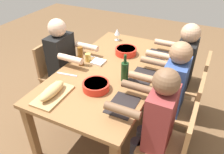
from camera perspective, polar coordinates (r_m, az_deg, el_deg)
name	(u,v)px	position (r m, az deg, el deg)	size (l,w,h in m)	color
ground_plane	(112,118)	(2.92, 0.00, -10.36)	(8.00, 8.00, 0.00)	brown
dining_table	(112,74)	(2.50, 0.00, 0.66)	(1.86, 1.03, 0.74)	olive
chair_near_right	(193,83)	(2.85, 20.00, -1.44)	(0.40, 0.40, 0.85)	#9E7044
diner_near_right	(181,64)	(2.75, 17.14, 3.16)	(0.41, 0.53, 1.20)	#2D2D38
chair_far_center	(55,71)	(3.00, -14.46, 1.55)	(0.40, 0.40, 0.85)	#9E7044
diner_far_center	(64,59)	(2.79, -12.13, 4.42)	(0.41, 0.53, 1.20)	#2D2D38
chair_near_left	(173,144)	(2.07, 15.35, -16.25)	(0.40, 0.40, 0.85)	#9E7044
diner_near_left	(155,119)	(1.93, 10.95, -10.59)	(0.41, 0.53, 1.20)	#2D2D38
chair_near_center	(185,108)	(2.44, 18.09, -7.66)	(0.40, 0.40, 0.85)	#9E7044
diner_near_center	(170,87)	(2.32, 14.61, -2.50)	(0.41, 0.53, 1.20)	#2D2D38
serving_bowl_fruit	(126,51)	(2.75, 3.60, 6.72)	(0.26, 0.26, 0.08)	red
serving_bowl_salad	(96,85)	(2.13, -4.13, -2.18)	(0.26, 0.26, 0.07)	red
cutting_board	(53,95)	(2.12, -14.85, -4.56)	(0.40, 0.22, 0.02)	tan
bread_loaf	(52,91)	(2.09, -15.07, -3.37)	(0.32, 0.11, 0.09)	tan
wine_bottle	(125,71)	(2.22, 3.27, 1.52)	(0.08, 0.08, 0.29)	#193819
beer_bottle	(81,56)	(2.50, -8.03, 5.29)	(0.06, 0.06, 0.22)	brown
wine_glass	(117,32)	(3.09, 1.33, 11.36)	(0.08, 0.08, 0.17)	silver
placemat_near_right	(156,55)	(2.78, 11.31, 5.42)	(0.32, 0.23, 0.01)	black
cup_far_center	(88,57)	(2.60, -6.15, 4.99)	(0.06, 0.06, 0.10)	gold
fork_far_center	(91,56)	(2.72, -5.43, 5.31)	(0.02, 0.17, 0.01)	silver
placemat_near_left	(123,105)	(1.96, 2.73, -7.14)	(0.32, 0.23, 0.01)	black
placemat_near_center	(142,76)	(2.35, 7.76, 0.22)	(0.32, 0.23, 0.01)	black
carving_knife	(67,74)	(2.40, -11.46, 0.64)	(0.23, 0.02, 0.01)	silver
napkin_stack	(98,62)	(2.57, -3.52, 3.86)	(0.14, 0.14, 0.02)	white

